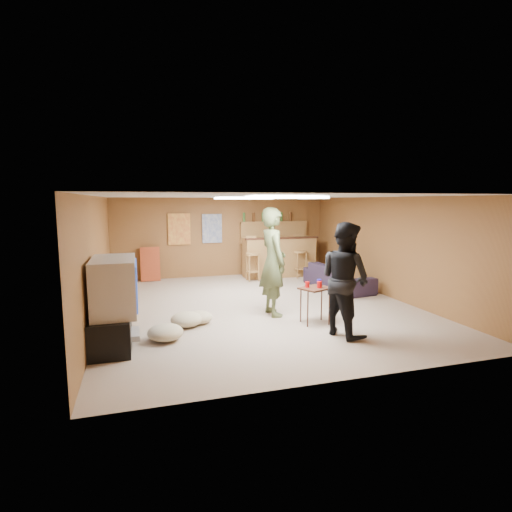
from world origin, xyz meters
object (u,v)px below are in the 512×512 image
object	(u,v)px
tv_body	(114,286)
bar_counter	(279,257)
sofa	(338,277)
tray_table	(315,305)
person_black	(345,279)
person_olive	(273,262)

from	to	relation	value
tv_body	bar_counter	world-z (taller)	tv_body
sofa	tray_table	distance (m)	2.93
tv_body	person_black	distance (m)	3.48
tv_body	sofa	size ratio (longest dim) A/B	0.56
bar_counter	person_black	distance (m)	5.03
bar_counter	sofa	world-z (taller)	bar_counter
person_olive	bar_counter	bearing A→B (deg)	-25.24
person_olive	person_black	distance (m)	1.56
person_olive	tray_table	world-z (taller)	person_olive
person_black	sofa	size ratio (longest dim) A/B	0.91
person_olive	sofa	xyz separation A→B (m)	(2.24, 1.64, -0.71)
tv_body	sofa	bearing A→B (deg)	26.85
tv_body	bar_counter	xyz separation A→B (m)	(4.15, 4.45, -0.35)
bar_counter	tv_body	bearing A→B (deg)	-133.00
tv_body	person_olive	distance (m)	2.87
tv_body	person_olive	world-z (taller)	person_olive
tv_body	sofa	world-z (taller)	tv_body
person_black	tv_body	bearing A→B (deg)	64.90
sofa	person_black	bearing A→B (deg)	145.54
bar_counter	tray_table	world-z (taller)	bar_counter
tv_body	tray_table	bearing A→B (deg)	2.48
person_olive	sofa	distance (m)	2.86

